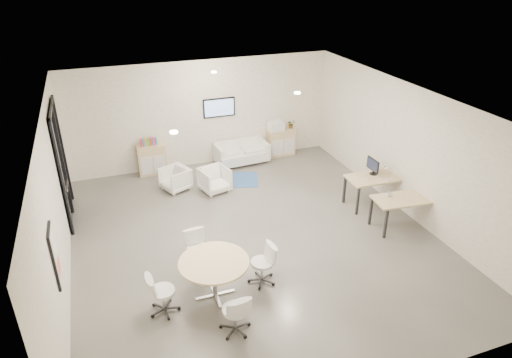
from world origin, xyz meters
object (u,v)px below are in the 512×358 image
object	(u,v)px
loveseat	(241,153)
desk_front	(404,201)
sideboard_right	(281,142)
desk_rear	(376,179)
sideboard_left	(152,159)
armchair_left	(175,178)
round_table	(214,265)
armchair_right	(215,179)

from	to	relation	value
loveseat	desk_front	bearing A→B (deg)	-67.14
sideboard_right	desk_rear	distance (m)	3.99
sideboard_left	loveseat	xyz separation A→B (m)	(2.72, -0.17, -0.13)
armchair_left	desk_rear	world-z (taller)	desk_rear
armchair_left	round_table	distance (m)	4.65
loveseat	armchair_left	distance (m)	2.53
sideboard_right	loveseat	distance (m)	1.42
sideboard_right	round_table	bearing A→B (deg)	-123.05
sideboard_left	desk_front	xyz separation A→B (m)	(5.17, -5.00, 0.23)
sideboard_left	armchair_left	size ratio (longest dim) A/B	1.28
sideboard_left	armchair_right	xyz separation A→B (m)	(1.44, -1.72, -0.08)
desk_rear	round_table	distance (m)	5.28
loveseat	desk_rear	world-z (taller)	desk_rear
loveseat	armchair_left	size ratio (longest dim) A/B	2.32
sideboard_left	armchair_left	xyz separation A→B (m)	(0.43, -1.26, -0.10)
loveseat	sideboard_left	bearing A→B (deg)	172.45
sideboard_left	armchair_left	world-z (taller)	sideboard_left
desk_rear	desk_front	world-z (taller)	desk_rear
desk_rear	round_table	world-z (taller)	round_table
sideboard_right	round_table	distance (m)	7.04
sideboard_right	desk_front	world-z (taller)	sideboard_right
sideboard_left	desk_front	size ratio (longest dim) A/B	0.60
sideboard_right	armchair_right	world-z (taller)	sideboard_right
armchair_left	armchair_right	size ratio (longest dim) A/B	0.95
sideboard_right	armchair_left	size ratio (longest dim) A/B	1.24
desk_rear	desk_front	distance (m)	1.16
desk_rear	round_table	xyz separation A→B (m)	(-4.87, -2.05, 0.01)
armchair_right	round_table	distance (m)	4.35
sideboard_right	desk_front	distance (m)	5.11
sideboard_left	sideboard_right	bearing A→B (deg)	-0.05
armchair_left	armchair_right	world-z (taller)	armchair_right
armchair_right	sideboard_left	bearing A→B (deg)	115.88
sideboard_left	loveseat	distance (m)	2.73
armchair_left	round_table	bearing A→B (deg)	-25.47
loveseat	desk_rear	xyz separation A→B (m)	(2.44, -3.68, 0.39)
sideboard_left	armchair_left	bearing A→B (deg)	-71.00
desk_front	round_table	xyz separation A→B (m)	(-4.88, -0.90, 0.05)
sideboard_left	round_table	xyz separation A→B (m)	(0.29, -5.90, 0.27)
sideboard_left	sideboard_right	world-z (taller)	sideboard_left
sideboard_right	armchair_left	bearing A→B (deg)	-161.17
desk_rear	armchair_right	bearing A→B (deg)	152.41
desk_front	sideboard_left	bearing A→B (deg)	141.68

